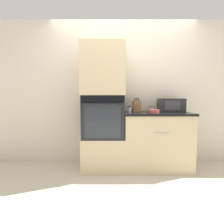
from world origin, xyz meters
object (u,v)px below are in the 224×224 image
Objects in this scene: condiment_jar_near at (151,108)px; condiment_jar_mid at (153,110)px; knife_block at (137,106)px; microwave at (171,105)px; bowl at (154,111)px; condiment_jar_far at (130,109)px; wall_oven at (104,116)px.

condiment_jar_near is 0.12m from condiment_jar_mid.
knife_block is 0.29m from condiment_jar_near.
bowl is (-0.35, -0.27, -0.08)m from microwave.
condiment_jar_near is 1.50× the size of condiment_jar_mid.
condiment_jar_far is at bearing -168.95° from microwave.
knife_block is 3.53× the size of condiment_jar_mid.
microwave is (1.12, 0.11, 0.17)m from wall_oven.
condiment_jar_near reaches higher than bowl.
condiment_jar_mid is at bearing -0.03° from knife_block.
condiment_jar_near is at bearing 16.36° from wall_oven.
condiment_jar_near is at bearing 25.30° from knife_block.
bowl is 1.81× the size of condiment_jar_near.
condiment_jar_far reaches higher than bowl.
wall_oven is at bearing -168.16° from knife_block.
condiment_jar_mid is (0.27, -0.00, -0.06)m from knife_block.
knife_block is 0.36m from bowl.
knife_block is at bearing -154.70° from condiment_jar_near.
microwave reaches higher than condiment_jar_mid.
wall_oven is at bearing -174.38° from microwave.
condiment_jar_far is at bearing 160.33° from bowl.
wall_oven is 0.79m from bowl.
knife_block is 2.35× the size of condiment_jar_near.
bowl is (0.77, -0.16, 0.09)m from wall_oven.
microwave is 3.81× the size of condiment_jar_far.
wall_oven is 3.78× the size of bowl.
condiment_jar_far is (-0.40, -0.27, 0.00)m from condiment_jar_near.
knife_block is at bearing 46.14° from condiment_jar_far.
condiment_jar_mid is at bearing 19.60° from condiment_jar_far.
knife_block reaches higher than bowl.
knife_block is at bearing 128.92° from bowl.
microwave is at bearing 5.62° from wall_oven.
knife_block is 0.27m from condiment_jar_mid.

